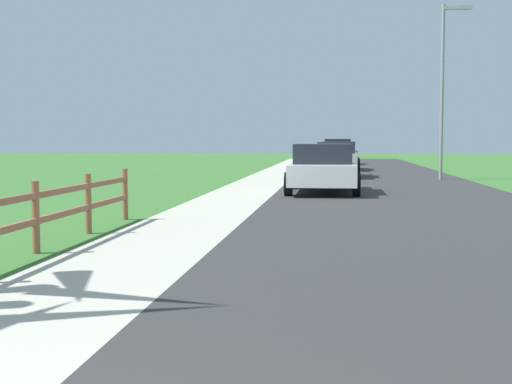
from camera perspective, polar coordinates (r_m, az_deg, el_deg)
ground_plane at (r=26.71m, az=2.42°, el=0.72°), size 120.00×120.00×0.00m
road_asphalt at (r=28.71m, az=9.68°, el=0.90°), size 7.00×66.00×0.01m
curb_concrete at (r=29.05m, az=-3.23°, el=0.99°), size 6.00×66.00×0.01m
grass_verge at (r=29.33m, az=-6.12°, el=1.01°), size 5.00×66.00×0.00m
parked_suv_white at (r=21.93m, az=5.30°, el=1.93°), size 2.14×4.79×1.47m
parked_car_silver at (r=31.14m, az=6.37°, el=2.58°), size 2.09×4.36×1.49m
parked_car_blue at (r=38.57m, az=6.50°, el=2.88°), size 2.19×4.68×1.50m
parked_car_red at (r=47.79m, az=6.39°, el=3.19°), size 2.21×4.56×1.65m
street_lamp at (r=30.03m, az=14.64°, el=8.74°), size 1.17×0.20×6.92m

